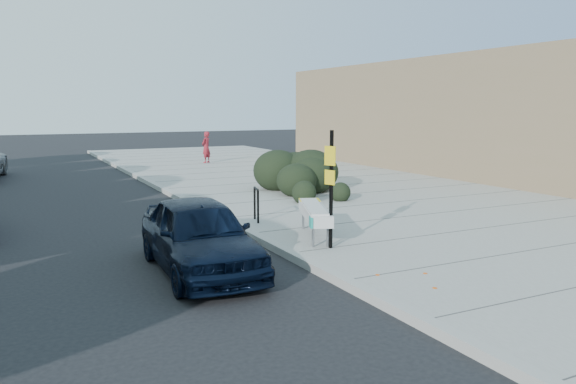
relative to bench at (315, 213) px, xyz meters
name	(u,v)px	position (x,y,z in m)	size (l,w,h in m)	color
ground	(294,260)	(-1.04, -1.00, -0.71)	(120.00, 120.00, 0.00)	black
sidewalk_near	(376,200)	(4.56, 4.00, -0.63)	(11.20, 50.00, 0.15)	gray
curb_near	(211,214)	(-1.04, 4.00, -0.62)	(0.22, 50.00, 0.17)	#9E9E99
bench	(315,213)	(0.00, 0.00, 0.00)	(1.31, 2.33, 0.70)	gray
bike_rack	(256,201)	(-0.44, 2.23, -0.04)	(0.19, 0.58, 0.86)	black
sign_post	(331,182)	(-0.20, -1.01, 0.83)	(0.13, 0.27, 2.43)	black
hedge	(304,169)	(2.96, 6.00, 0.24)	(2.13, 4.25, 1.59)	black
sedan_navy	(199,235)	(-2.96, -0.90, -0.02)	(1.63, 4.06, 1.38)	black
pedestrian	(206,147)	(3.33, 17.44, 0.26)	(0.60, 0.39, 1.64)	maroon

